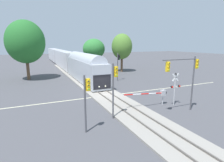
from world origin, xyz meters
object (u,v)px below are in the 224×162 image
object	(u,v)px
oak_far_right	(122,47)
oak_behind_train	(25,42)
traffic_signal_median	(114,82)
traffic_signal_near_right	(186,71)
commuter_train	(65,59)
crossing_signal_mast	(175,85)
elm_centre_background	(94,49)
traffic_signal_near_left	(87,95)
crossing_gate_near	(159,94)
traffic_signal_far_side	(118,62)

from	to	relation	value
oak_far_right	oak_behind_train	xyz separation A→B (m)	(-22.05, -1.57, 1.09)
traffic_signal_median	traffic_signal_near_right	distance (m)	7.69
traffic_signal_median	oak_far_right	xyz separation A→B (m)	(14.34, 26.45, 2.75)
oak_behind_train	commuter_train	bearing A→B (deg)	55.61
commuter_train	crossing_signal_mast	size ratio (longest dim) A/B	16.44
crossing_signal_mast	elm_centre_background	xyz separation A→B (m)	(0.52, 31.31, 3.32)
traffic_signal_near_left	oak_behind_train	size ratio (longest dim) A/B	0.41
crossing_gate_near	traffic_signal_far_side	xyz separation A→B (m)	(2.04, 15.06, 2.18)
elm_centre_background	traffic_signal_near_left	bearing A→B (deg)	-109.56
crossing_signal_mast	traffic_signal_near_right	bearing A→B (deg)	-108.19
elm_centre_background	traffic_signal_near_right	bearing A→B (deg)	-92.06
crossing_signal_mast	elm_centre_background	size ratio (longest dim) A/B	0.47
traffic_signal_far_side	traffic_signal_near_left	bearing A→B (deg)	-122.84
commuter_train	crossing_gate_near	size ratio (longest dim) A/B	11.13
traffic_signal_far_side	oak_far_right	bearing A→B (deg)	59.55
crossing_gate_near	crossing_signal_mast	world-z (taller)	crossing_signal_mast
oak_far_right	elm_centre_background	world-z (taller)	oak_far_right
elm_centre_background	oak_behind_train	distance (m)	17.99
crossing_signal_mast	traffic_signal_near_right	world-z (taller)	traffic_signal_near_right
crossing_gate_near	traffic_signal_median	distance (m)	6.93
traffic_signal_near_right	traffic_signal_far_side	bearing A→B (deg)	87.00
oak_far_right	crossing_signal_mast	bearing A→B (deg)	-103.39
commuter_train	traffic_signal_near_right	world-z (taller)	traffic_signal_near_right
commuter_train	elm_centre_background	xyz separation A→B (m)	(6.47, -7.46, 3.00)
crossing_gate_near	traffic_signal_far_side	size ratio (longest dim) A/B	1.08
traffic_signal_near_left	traffic_signal_near_right	size ratio (longest dim) A/B	0.82
crossing_signal_mast	traffic_signal_far_side	distance (m)	15.82
traffic_signal_near_right	elm_centre_background	world-z (taller)	elm_centre_background
traffic_signal_near_left	oak_behind_train	xyz separation A→B (m)	(-4.47, 26.55, 4.25)
commuter_train	oak_far_right	xyz separation A→B (m)	(12.08, -12.99, 3.68)
traffic_signal_far_side	commuter_train	bearing A→B (deg)	105.08
commuter_train	traffic_signal_median	world-z (taller)	commuter_train
traffic_signal_near_right	oak_far_right	bearing A→B (deg)	76.25
traffic_signal_far_side	traffic_signal_near_right	bearing A→B (deg)	-93.00
traffic_signal_near_right	elm_centre_background	xyz separation A→B (m)	(1.20, 33.39, 1.24)
crossing_gate_near	traffic_signal_far_side	world-z (taller)	traffic_signal_far_side
elm_centre_background	crossing_signal_mast	bearing A→B (deg)	-90.95
traffic_signal_near_left	oak_behind_train	bearing A→B (deg)	99.56
traffic_signal_far_side	oak_behind_train	xyz separation A→B (m)	(-16.16, 8.44, 3.89)
crossing_gate_near	traffic_signal_near_right	bearing A→B (deg)	-68.41
traffic_signal_far_side	oak_far_right	distance (m)	11.94
commuter_train	crossing_gate_near	bearing A→B (deg)	-83.76
elm_centre_background	oak_behind_train	bearing A→B (deg)	-156.62
traffic_signal_median	oak_far_right	bearing A→B (deg)	61.54
traffic_signal_near_left	traffic_signal_near_right	world-z (taller)	traffic_signal_near_right
crossing_gate_near	elm_centre_background	size ratio (longest dim) A/B	0.69
commuter_train	crossing_signal_mast	xyz separation A→B (m)	(5.95, -38.77, -0.33)
oak_behind_train	traffic_signal_near_left	bearing A→B (deg)	-80.44
traffic_signal_near_left	traffic_signal_median	distance (m)	3.67
commuter_train	traffic_signal_median	bearing A→B (deg)	-93.27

